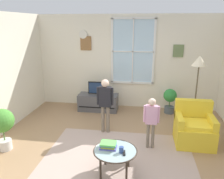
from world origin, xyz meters
TOP-DOWN VIEW (x-y plane):
  - ground_plane at (0.00, 0.00)m, footprint 5.81×5.83m
  - back_wall at (0.01, 2.67)m, footprint 5.21×0.17m
  - area_rug at (0.12, -0.28)m, footprint 2.80×2.28m
  - tv_stand at (-0.76, 2.14)m, footprint 1.12×0.47m
  - television at (-0.76, 2.14)m, footprint 0.55×0.08m
  - armchair at (1.60, 0.61)m, footprint 0.76×0.74m
  - coffee_table at (0.12, -0.64)m, footprint 0.73×0.73m
  - book_stack at (-0.01, -0.59)m, footprint 0.28×0.20m
  - cup at (0.22, -0.69)m, footprint 0.07×0.07m
  - remote_near_books at (0.27, -0.71)m, footprint 0.06×0.14m
  - person_pink_shirt at (0.71, 0.27)m, footprint 0.32×0.14m
  - person_black_shirt at (-0.31, 0.82)m, footprint 0.38×0.17m
  - potted_plant_by_window at (1.26, 2.24)m, footprint 0.36×0.36m
  - potted_plant_corner at (-2.15, -0.23)m, footprint 0.46×0.46m
  - floor_lamp at (1.68, 1.14)m, footprint 0.32×0.32m

SIDE VIEW (x-z plane):
  - ground_plane at x=0.00m, z-range -0.02..0.00m
  - area_rug at x=0.12m, z-range 0.00..0.01m
  - tv_stand at x=-0.76m, z-range 0.00..0.48m
  - armchair at x=1.60m, z-range -0.11..0.76m
  - coffee_table at x=0.12m, z-range 0.18..0.62m
  - potted_plant_by_window at x=1.26m, z-range 0.07..0.77m
  - remote_near_books at x=0.27m, z-range 0.43..0.45m
  - cup at x=0.22m, z-range 0.43..0.53m
  - book_stack at x=-0.01m, z-range 0.43..0.53m
  - potted_plant_corner at x=-2.15m, z-range 0.13..0.99m
  - person_pink_shirt at x=0.71m, z-range 0.13..1.19m
  - television at x=-0.76m, z-range 0.49..0.86m
  - person_black_shirt at x=-0.31m, z-range 0.16..1.42m
  - back_wall at x=0.01m, z-range 0.02..2.70m
  - floor_lamp at x=1.68m, z-range 0.60..2.37m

